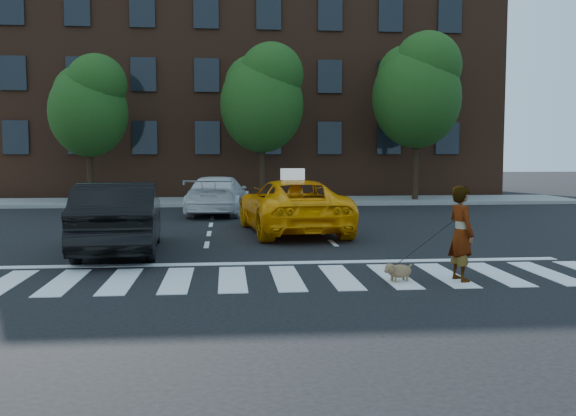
{
  "coord_description": "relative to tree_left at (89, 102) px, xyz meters",
  "views": [
    {
      "loc": [
        -1.09,
        -11.59,
        2.32
      ],
      "look_at": [
        0.24,
        2.25,
        1.1
      ],
      "focal_mm": 40.0,
      "sensor_mm": 36.0,
      "label": 1
    }
  ],
  "objects": [
    {
      "name": "sidewalk_far",
      "position": [
        6.97,
        0.5,
        -4.37
      ],
      "size": [
        30.0,
        4.0,
        0.15
      ],
      "primitive_type": "cube",
      "color": "slate",
      "rests_on": "ground"
    },
    {
      "name": "tree_left",
      "position": [
        0.0,
        0.0,
        0.0
      ],
      "size": [
        3.39,
        3.38,
        6.5
      ],
      "color": "black",
      "rests_on": "ground"
    },
    {
      "name": "tree_right",
      "position": [
        14.5,
        -0.0,
        0.82
      ],
      "size": [
        4.0,
        4.0,
        7.7
      ],
      "color": "black",
      "rests_on": "ground"
    },
    {
      "name": "black_sedan",
      "position": [
        3.41,
        -13.57,
        -3.62
      ],
      "size": [
        2.09,
        5.06,
        1.63
      ],
      "primitive_type": "imported",
      "rotation": [
        0.0,
        0.0,
        3.22
      ],
      "color": "black",
      "rests_on": "ground"
    },
    {
      "name": "building",
      "position": [
        6.97,
        8.0,
        1.56
      ],
      "size": [
        26.0,
        10.0,
        12.0
      ],
      "primitive_type": "cube",
      "color": "#4E2B1B",
      "rests_on": "ground"
    },
    {
      "name": "stop_line",
      "position": [
        6.97,
        -15.4,
        -4.43
      ],
      "size": [
        12.0,
        0.3,
        0.01
      ],
      "primitive_type": "cube",
      "color": "silver",
      "rests_on": "ground"
    },
    {
      "name": "dog",
      "position": [
        8.91,
        -17.52,
        -4.24
      ],
      "size": [
        0.58,
        0.38,
        0.34
      ],
      "rotation": [
        0.0,
        0.0,
        0.37
      ],
      "color": "olive",
      "rests_on": "ground"
    },
    {
      "name": "tree_mid",
      "position": [
        7.5,
        -0.0,
        0.41
      ],
      "size": [
        3.69,
        3.69,
        7.1
      ],
      "color": "black",
      "rests_on": "ground"
    },
    {
      "name": "ground",
      "position": [
        6.97,
        -17.0,
        -4.44
      ],
      "size": [
        120.0,
        120.0,
        0.0
      ],
      "primitive_type": "plane",
      "color": "black",
      "rests_on": "ground"
    },
    {
      "name": "woman",
      "position": [
        10.05,
        -17.54,
        -3.58
      ],
      "size": [
        0.53,
        0.7,
        1.72
      ],
      "primitive_type": "imported",
      "rotation": [
        0.0,
        0.0,
        1.77
      ],
      "color": "#999999",
      "rests_on": "ground"
    },
    {
      "name": "crosswalk",
      "position": [
        6.97,
        -17.0,
        -4.43
      ],
      "size": [
        13.0,
        2.4,
        0.01
      ],
      "primitive_type": "cube",
      "color": "silver",
      "rests_on": "ground"
    },
    {
      "name": "white_suv",
      "position": [
        5.57,
        -4.62,
        -3.73
      ],
      "size": [
        2.63,
        5.11,
        1.42
      ],
      "primitive_type": "imported",
      "rotation": [
        0.0,
        0.0,
        3.01
      ],
      "color": "silver",
      "rests_on": "ground"
    },
    {
      "name": "taxi_sign",
      "position": [
        7.74,
        -10.51,
        -2.75
      ],
      "size": [
        0.67,
        0.34,
        0.32
      ],
      "primitive_type": "cube",
      "rotation": [
        0.0,
        0.0,
        3.24
      ],
      "color": "white",
      "rests_on": "taxi"
    },
    {
      "name": "taxi",
      "position": [
        7.74,
        -10.31,
        -3.68
      ],
      "size": [
        3.08,
        5.73,
        1.53
      ],
      "primitive_type": "imported",
      "rotation": [
        0.0,
        0.0,
        3.24
      ],
      "color": "#F89B05",
      "rests_on": "ground"
    }
  ]
}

